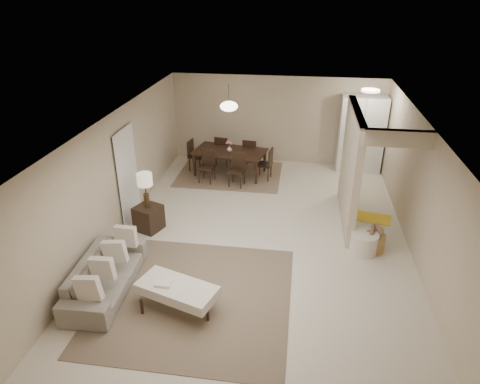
% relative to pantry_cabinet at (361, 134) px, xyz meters
% --- Properties ---
extents(floor, '(9.00, 9.00, 0.00)m').
position_rel_pantry_cabinet_xyz_m(floor, '(-2.35, -4.15, -1.05)').
color(floor, beige).
rests_on(floor, ground).
extents(ceiling, '(9.00, 9.00, 0.00)m').
position_rel_pantry_cabinet_xyz_m(ceiling, '(-2.35, -4.15, 1.45)').
color(ceiling, white).
rests_on(ceiling, back_wall).
extents(back_wall, '(6.00, 0.00, 6.00)m').
position_rel_pantry_cabinet_xyz_m(back_wall, '(-2.35, 0.35, 0.20)').
color(back_wall, '#BAA98D').
rests_on(back_wall, floor).
extents(left_wall, '(0.00, 9.00, 9.00)m').
position_rel_pantry_cabinet_xyz_m(left_wall, '(-5.35, -4.15, 0.20)').
color(left_wall, '#BAA98D').
rests_on(left_wall, floor).
extents(right_wall, '(0.00, 9.00, 9.00)m').
position_rel_pantry_cabinet_xyz_m(right_wall, '(0.65, -4.15, 0.20)').
color(right_wall, '#BAA98D').
rests_on(right_wall, floor).
extents(partition, '(0.15, 2.50, 2.50)m').
position_rel_pantry_cabinet_xyz_m(partition, '(-0.55, -2.90, 0.20)').
color(partition, '#BAA98D').
rests_on(partition, floor).
extents(doorway, '(0.04, 0.90, 2.04)m').
position_rel_pantry_cabinet_xyz_m(doorway, '(-5.32, -3.55, -0.03)').
color(doorway, black).
rests_on(doorway, floor).
extents(pantry_cabinet, '(1.20, 0.55, 2.10)m').
position_rel_pantry_cabinet_xyz_m(pantry_cabinet, '(0.00, 0.00, 0.00)').
color(pantry_cabinet, white).
rests_on(pantry_cabinet, floor).
extents(flush_light, '(0.44, 0.44, 0.05)m').
position_rel_pantry_cabinet_xyz_m(flush_light, '(-0.05, -0.95, 1.41)').
color(flush_light, white).
rests_on(flush_light, ceiling).
extents(living_rug, '(3.20, 3.20, 0.01)m').
position_rel_pantry_cabinet_xyz_m(living_rug, '(-3.25, -6.04, -1.04)').
color(living_rug, brown).
rests_on(living_rug, floor).
extents(sofa, '(2.11, 0.90, 0.61)m').
position_rel_pantry_cabinet_xyz_m(sofa, '(-4.80, -6.04, -0.75)').
color(sofa, gray).
rests_on(sofa, floor).
extents(ottoman_bench, '(1.41, 0.97, 0.46)m').
position_rel_pantry_cabinet_xyz_m(ottoman_bench, '(-3.45, -6.34, -0.68)').
color(ottoman_bench, silver).
rests_on(ottoman_bench, living_rug).
extents(side_table, '(0.64, 0.64, 0.55)m').
position_rel_pantry_cabinet_xyz_m(side_table, '(-4.75, -4.00, -0.78)').
color(side_table, black).
rests_on(side_table, floor).
extents(table_lamp, '(0.32, 0.32, 0.76)m').
position_rel_pantry_cabinet_xyz_m(table_lamp, '(-4.75, -4.00, 0.06)').
color(table_lamp, '#47361E').
rests_on(table_lamp, side_table).
extents(round_pouf, '(0.54, 0.54, 0.42)m').
position_rel_pantry_cabinet_xyz_m(round_pouf, '(-0.29, -4.25, -0.84)').
color(round_pouf, silver).
rests_on(round_pouf, floor).
extents(wicker_basket, '(0.57, 0.57, 0.36)m').
position_rel_pantry_cabinet_xyz_m(wicker_basket, '(-0.09, -4.15, -0.87)').
color(wicker_basket, olive).
rests_on(wicker_basket, floor).
extents(dining_rug, '(2.80, 2.10, 0.01)m').
position_rel_pantry_cabinet_xyz_m(dining_rug, '(-3.53, -0.86, -1.04)').
color(dining_rug, '#7A614C').
rests_on(dining_rug, floor).
extents(dining_table, '(2.08, 1.38, 0.68)m').
position_rel_pantry_cabinet_xyz_m(dining_table, '(-3.53, -0.86, -0.71)').
color(dining_table, black).
rests_on(dining_table, dining_rug).
extents(dining_chairs, '(2.37, 1.87, 0.87)m').
position_rel_pantry_cabinet_xyz_m(dining_chairs, '(-3.53, -0.86, -0.61)').
color(dining_chairs, black).
rests_on(dining_chairs, dining_rug).
extents(vase, '(0.19, 0.19, 0.15)m').
position_rel_pantry_cabinet_xyz_m(vase, '(-3.53, -0.86, -0.30)').
color(vase, white).
rests_on(vase, dining_table).
extents(yellow_mat, '(0.93, 0.68, 0.01)m').
position_rel_pantry_cabinet_xyz_m(yellow_mat, '(0.07, -2.80, -1.04)').
color(yellow_mat, yellow).
rests_on(yellow_mat, floor).
extents(pendant_light, '(0.46, 0.46, 0.71)m').
position_rel_pantry_cabinet_xyz_m(pendant_light, '(-3.53, -0.86, 0.87)').
color(pendant_light, '#47361E').
rests_on(pendant_light, ceiling).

